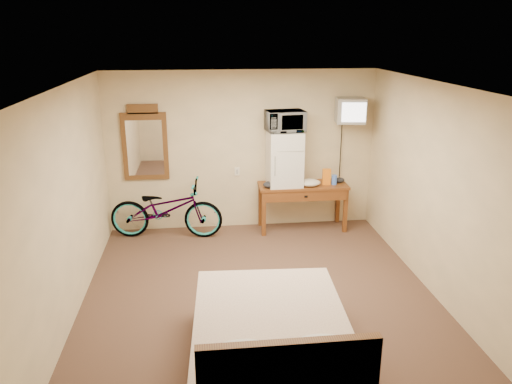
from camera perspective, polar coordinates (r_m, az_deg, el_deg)
room at (r=5.66m, az=0.40°, el=-0.61°), size 4.60×4.64×2.50m
desk at (r=7.88m, az=5.41°, el=0.01°), size 1.40×0.56×0.75m
mini_fridge at (r=7.73m, az=3.27°, el=3.86°), size 0.53×0.52×0.84m
microwave at (r=7.61m, az=3.35°, el=8.10°), size 0.61×0.45×0.32m
snack_bag at (r=7.87m, az=8.06°, el=1.74°), size 0.13×0.09×0.25m
blue_cup at (r=7.91m, az=8.92°, el=1.40°), size 0.09×0.09×0.15m
cloth_cream at (r=7.78m, az=6.11°, el=1.07°), size 0.34×0.27×0.11m
cloth_dark_a at (r=7.66m, az=1.82°, el=0.86°), size 0.27×0.20×0.10m
cloth_dark_b at (r=8.03m, az=9.48°, el=1.36°), size 0.17×0.14×0.08m
crt_television at (r=7.79m, az=10.72°, el=9.14°), size 0.47×0.58×0.38m
wall_mirror at (r=7.82m, az=-12.58°, el=5.41°), size 0.69×0.04×1.16m
bicycle at (r=7.75m, az=-10.23°, el=-1.94°), size 1.78×0.82×0.90m
bed at (r=4.85m, az=1.80°, el=-16.67°), size 1.52×1.98×0.90m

